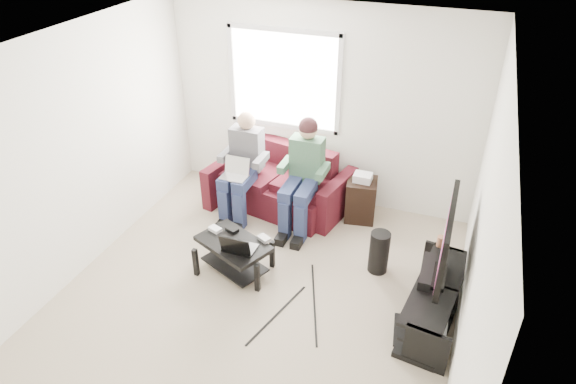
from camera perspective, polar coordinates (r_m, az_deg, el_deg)
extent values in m
plane|color=#B6A48E|center=(5.48, -3.84, -11.99)|extent=(4.50, 4.50, 0.00)
plane|color=white|center=(4.15, -5.15, 15.08)|extent=(4.50, 4.50, 0.00)
plane|color=white|center=(6.57, 3.74, 9.40)|extent=(4.50, 0.00, 4.50)
plane|color=white|center=(5.72, -23.02, 3.34)|extent=(0.00, 4.50, 4.50)
plane|color=white|center=(4.37, 20.41, -5.16)|extent=(0.00, 4.50, 4.50)
cube|color=white|center=(6.60, -0.44, 12.37)|extent=(1.40, 0.01, 1.20)
cube|color=silver|center=(6.59, -0.47, 12.35)|extent=(1.48, 0.04, 1.28)
cube|color=#4B1220|center=(6.77, -0.95, -0.25)|extent=(1.54, 1.04, 0.40)
cube|color=#4B1220|center=(6.84, 0.02, 4.00)|extent=(1.43, 0.49, 0.41)
cube|color=#4B1220|center=(7.01, -6.93, 1.52)|extent=(0.33, 0.87, 0.57)
cube|color=#4B1220|center=(6.53, 5.47, -0.86)|extent=(0.33, 0.87, 0.57)
cube|color=#4B1220|center=(6.75, -3.82, 2.02)|extent=(0.79, 0.76, 0.10)
cube|color=#4B1220|center=(6.52, 1.86, 0.97)|extent=(0.79, 0.76, 0.10)
cube|color=navy|center=(6.44, -6.46, 1.55)|extent=(0.16, 0.45, 0.14)
cube|color=navy|center=(6.36, -4.84, 1.24)|extent=(0.16, 0.45, 0.14)
cube|color=navy|center=(6.47, -7.01, -1.68)|extent=(0.13, 0.13, 0.50)
cube|color=navy|center=(6.39, -5.40, -2.02)|extent=(0.13, 0.13, 0.50)
cube|color=slate|center=(6.52, -4.57, 4.87)|extent=(0.40, 0.22, 0.55)
sphere|color=tan|center=(6.38, -4.64, 7.92)|extent=(0.22, 0.22, 0.22)
cube|color=navy|center=(6.16, 0.24, 0.27)|extent=(0.16, 0.45, 0.14)
cube|color=navy|center=(6.10, 2.00, -0.07)|extent=(0.16, 0.45, 0.14)
cube|color=navy|center=(6.19, -0.36, -3.10)|extent=(0.13, 0.13, 0.50)
cube|color=navy|center=(6.13, 1.39, -3.47)|extent=(0.13, 0.13, 0.50)
cube|color=#575A5A|center=(6.26, 2.13, 3.74)|extent=(0.40, 0.22, 0.55)
sphere|color=tan|center=(6.11, 2.26, 6.90)|extent=(0.22, 0.22, 0.22)
sphere|color=#341A1C|center=(6.10, 2.27, 7.24)|extent=(0.23, 0.23, 0.23)
cube|color=black|center=(5.63, -6.09, -5.74)|extent=(0.92, 0.76, 0.05)
cube|color=black|center=(5.81, -5.94, -7.97)|extent=(0.82, 0.66, 0.02)
cube|color=black|center=(5.76, -10.22, -7.68)|extent=(0.05, 0.05, 0.35)
cube|color=black|center=(5.48, -3.45, -9.48)|extent=(0.05, 0.05, 0.35)
cube|color=black|center=(6.04, -8.26, -5.33)|extent=(0.05, 0.05, 0.35)
cube|color=black|center=(5.78, -1.77, -6.90)|extent=(0.05, 0.05, 0.35)
cube|color=silver|center=(5.80, -8.10, -4.11)|extent=(0.16, 0.13, 0.04)
cube|color=black|center=(5.77, -6.24, -4.16)|extent=(0.16, 0.14, 0.04)
cube|color=gray|center=(5.61, -2.68, -5.17)|extent=(0.17, 0.14, 0.04)
cube|color=black|center=(5.21, 16.27, -10.01)|extent=(0.58, 1.36, 0.04)
cube|color=black|center=(5.34, 15.95, -11.63)|extent=(0.53, 1.30, 0.03)
cube|color=black|center=(5.46, 15.66, -13.10)|extent=(0.58, 1.36, 0.06)
cube|color=black|center=(4.88, 15.05, -16.56)|extent=(0.40, 0.09, 0.44)
cube|color=black|center=(5.83, 16.68, -7.51)|extent=(0.40, 0.09, 0.44)
cube|color=black|center=(5.26, 16.46, -9.00)|extent=(0.12, 0.40, 0.04)
cube|color=black|center=(5.21, 16.59, -8.32)|extent=(0.06, 0.06, 0.12)
cube|color=black|center=(4.98, 17.25, -4.91)|extent=(0.05, 1.10, 0.65)
cube|color=#D63281|center=(4.98, 16.91, -4.84)|extent=(0.01, 1.01, 0.58)
cube|color=black|center=(5.24, 15.20, -8.50)|extent=(0.12, 0.50, 0.10)
cylinder|color=#A86A48|center=(5.66, 16.59, -5.27)|extent=(0.08, 0.08, 0.12)
cube|color=silver|center=(5.01, 15.49, -14.25)|extent=(0.30, 0.22, 0.06)
cube|color=gray|center=(5.53, 16.40, -9.18)|extent=(0.34, 0.26, 0.08)
cube|color=black|center=(5.27, 15.97, -11.59)|extent=(0.38, 0.30, 0.07)
cylinder|color=black|center=(5.77, 10.08, -6.59)|extent=(0.22, 0.22, 0.50)
cube|color=black|center=(5.28, 12.47, -14.77)|extent=(0.20, 0.45, 0.02)
cube|color=black|center=(6.58, 8.10, -0.86)|extent=(0.37, 0.37, 0.55)
cube|color=silver|center=(6.41, 8.31, 1.60)|extent=(0.22, 0.18, 0.10)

